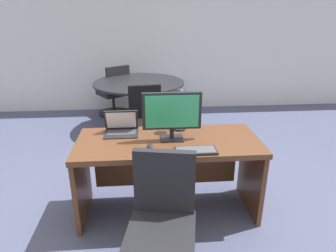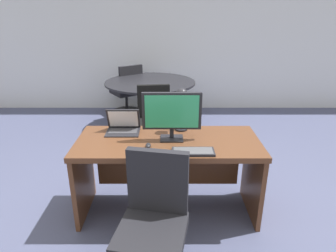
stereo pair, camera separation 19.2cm
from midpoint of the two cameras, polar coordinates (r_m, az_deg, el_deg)
name	(u,v)px [view 1 (the left image)]	position (r m, az deg, el deg)	size (l,w,h in m)	color
ground	(160,145)	(4.28, -2.87, -3.62)	(12.00, 12.00, 0.00)	#474C6B
back_wall	(154,34)	(5.66, -3.78, 17.22)	(10.00, 0.10, 2.80)	silver
desk	(168,158)	(2.74, -2.03, -6.23)	(1.61, 0.69, 0.74)	#56331E
monitor	(172,113)	(2.54, -1.41, 2.53)	(0.51, 0.16, 0.42)	black
laptop	(121,126)	(2.80, -10.89, 0.03)	(0.31, 0.24, 0.22)	black
keyboard	(196,151)	(2.40, 3.06, -4.79)	(0.34, 0.15, 0.02)	black
mouse	(150,146)	(2.47, -5.70, -3.92)	(0.04, 0.08, 0.03)	black
desk_lamp	(180,100)	(2.72, 0.30, 5.03)	(0.12, 0.14, 0.41)	black
office_chair	(162,232)	(2.21, -3.78, -19.61)	(0.56, 0.56, 0.92)	black
meeting_table	(139,93)	(4.77, -6.70, 6.29)	(1.42, 1.42, 0.76)	black
meeting_chair_near	(147,126)	(3.99, -5.42, -0.11)	(0.56, 0.56, 0.88)	black
meeting_chair_far	(115,95)	(5.48, -11.16, 5.77)	(0.64, 0.65, 0.92)	black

